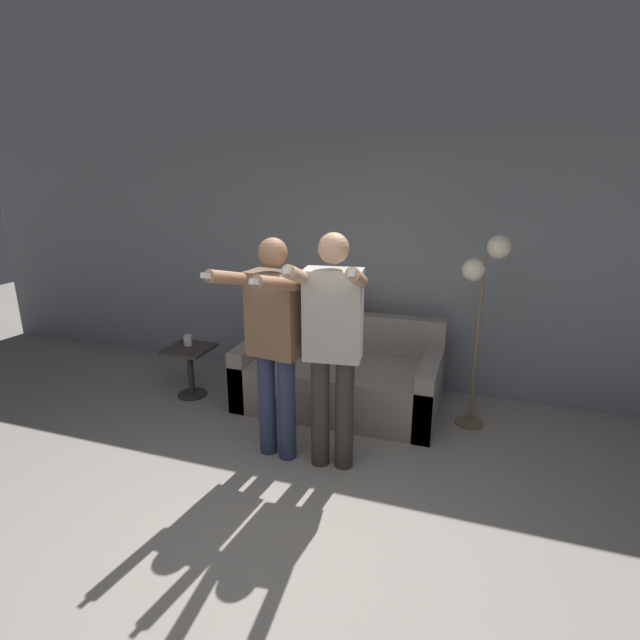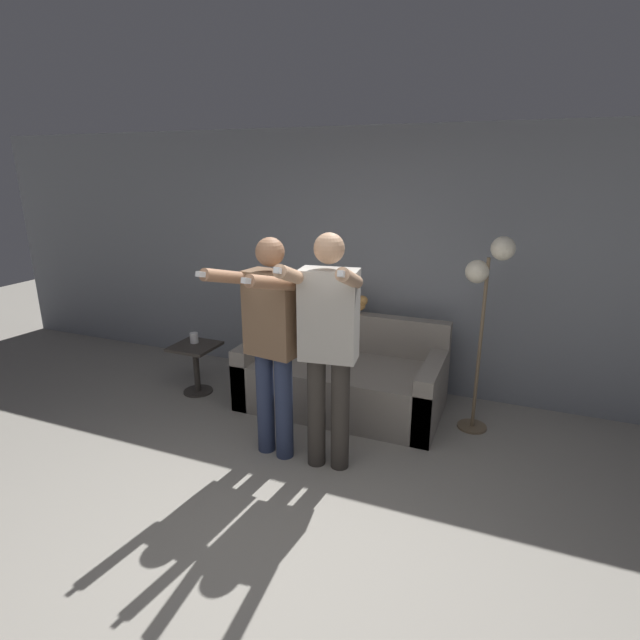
% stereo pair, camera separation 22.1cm
% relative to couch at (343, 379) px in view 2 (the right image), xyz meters
% --- Properties ---
extents(ground_plane, '(16.00, 16.00, 0.00)m').
position_rel_couch_xyz_m(ground_plane, '(0.21, -2.04, -0.28)').
color(ground_plane, gray).
extents(wall_back, '(10.00, 0.05, 2.60)m').
position_rel_couch_xyz_m(wall_back, '(0.21, 0.67, 1.02)').
color(wall_back, gray).
rests_on(wall_back, ground_plane).
extents(couch, '(1.87, 0.94, 0.84)m').
position_rel_couch_xyz_m(couch, '(0.00, 0.00, 0.00)').
color(couch, gray).
rests_on(couch, ground_plane).
extents(person_left, '(0.54, 0.71, 1.74)m').
position_rel_couch_xyz_m(person_left, '(-0.22, -1.01, 0.73)').
color(person_left, '#2D3856').
rests_on(person_left, ground_plane).
extents(person_right, '(0.54, 0.70, 1.80)m').
position_rel_couch_xyz_m(person_right, '(0.24, -1.01, 0.77)').
color(person_right, '#38332D').
rests_on(person_right, ground_plane).
extents(cat, '(0.50, 0.13, 0.18)m').
position_rel_couch_xyz_m(cat, '(-0.08, 0.37, 0.64)').
color(cat, tan).
rests_on(cat, couch).
extents(floor_lamp, '(0.37, 0.26, 1.70)m').
position_rel_couch_xyz_m(floor_lamp, '(1.23, 0.03, 1.05)').
color(floor_lamp, '#756047').
rests_on(floor_lamp, ground_plane).
extents(side_table, '(0.42, 0.42, 0.51)m').
position_rel_couch_xyz_m(side_table, '(-1.48, -0.28, 0.09)').
color(side_table, '#38332D').
rests_on(side_table, ground_plane).
extents(cup, '(0.08, 0.08, 0.10)m').
position_rel_couch_xyz_m(cup, '(-1.52, -0.22, 0.29)').
color(cup, white).
rests_on(cup, side_table).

